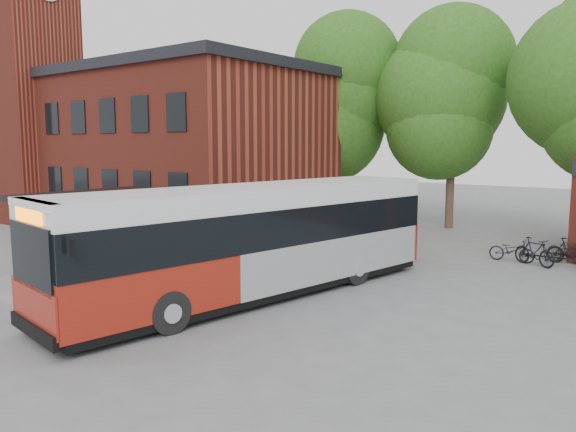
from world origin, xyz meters
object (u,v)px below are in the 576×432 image
Objects in this scene: bicycle_3 at (570,251)px; bicycle_0 at (512,250)px; bus_shelter at (94,233)px; bicycle_1 at (534,252)px; city_bus at (256,241)px; bicycle_2 at (570,251)px.

bicycle_0 is at bearing 112.01° from bicycle_3.
bicycle_1 is at bearing 42.70° from bus_shelter.
bicycle_3 is at bearing 67.30° from city_bus.
bus_shelter reaches higher than bicycle_3.
bicycle_2 is 0.05m from bicycle_3.
bus_shelter is 3.77× the size of bicycle_2.
bicycle_2 is (12.62, 11.84, -0.96)m from bus_shelter.
bicycle_3 is (0.03, -0.04, 0.01)m from bicycle_2.
bicycle_2 is at bearing 67.52° from city_bus.
bus_shelter is 4.16× the size of bicycle_0.
bicycle_3 is (1.89, 0.81, 0.06)m from bicycle_0.
bicycle_1 is 1.05× the size of bicycle_3.
city_bus is 7.39× the size of bicycle_1.
bicycle_2 is (0.98, 1.10, -0.04)m from bicycle_1.
bicycle_2 reaches higher than bicycle_0.
bicycle_0 is (10.76, 10.99, -1.01)m from bus_shelter.
bus_shelter is at bearing 133.92° from bicycle_0.
city_bus is 10.75m from bicycle_0.
bicycle_1 is 1.46m from bicycle_3.
bus_shelter is 4.01× the size of bicycle_1.
bus_shelter is at bearing 157.51° from bicycle_1.
bicycle_0 is at bearing 99.02° from bicycle_1.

